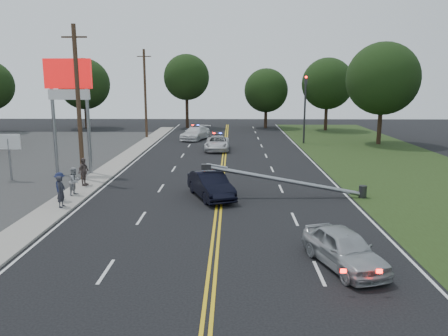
{
  "coord_description": "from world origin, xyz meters",
  "views": [
    {
      "loc": [
        0.67,
        -16.1,
        6.52
      ],
      "look_at": [
        0.23,
        7.97,
        1.7
      ],
      "focal_mm": 35.0,
      "sensor_mm": 36.0,
      "label": 1
    }
  ],
  "objects_px": {
    "bystander_b": "(75,181)",
    "bystander_c": "(60,187)",
    "waiting_sedan": "(344,248)",
    "pylon_sign": "(69,89)",
    "emergency_b": "(195,133)",
    "crashed_sedan": "(211,185)",
    "utility_pole_far": "(145,94)",
    "bystander_a": "(61,192)",
    "small_sign": "(9,146)",
    "bystander_d": "(84,172)",
    "utility_pole_mid": "(78,104)",
    "emergency_a": "(217,143)",
    "traffic_signal": "(305,103)",
    "fallen_streetlight": "(294,182)"
  },
  "relations": [
    {
      "from": "emergency_b",
      "to": "bystander_a",
      "type": "distance_m",
      "value": 27.69
    },
    {
      "from": "bystander_b",
      "to": "bystander_c",
      "type": "height_order",
      "value": "bystander_b"
    },
    {
      "from": "crashed_sedan",
      "to": "utility_pole_far",
      "type": "bearing_deg",
      "value": 87.26
    },
    {
      "from": "waiting_sedan",
      "to": "bystander_c",
      "type": "distance_m",
      "value": 15.52
    },
    {
      "from": "bystander_b",
      "to": "crashed_sedan",
      "type": "bearing_deg",
      "value": -77.0
    },
    {
      "from": "bystander_d",
      "to": "waiting_sedan",
      "type": "bearing_deg",
      "value": -118.24
    },
    {
      "from": "utility_pole_mid",
      "to": "waiting_sedan",
      "type": "distance_m",
      "value": 19.78
    },
    {
      "from": "utility_pole_mid",
      "to": "waiting_sedan",
      "type": "bearing_deg",
      "value": -44.05
    },
    {
      "from": "traffic_signal",
      "to": "utility_pole_mid",
      "type": "distance_m",
      "value": 25.12
    },
    {
      "from": "pylon_sign",
      "to": "waiting_sedan",
      "type": "bearing_deg",
      "value": -45.46
    },
    {
      "from": "pylon_sign",
      "to": "bystander_a",
      "type": "bearing_deg",
      "value": -74.29
    },
    {
      "from": "traffic_signal",
      "to": "utility_pole_far",
      "type": "height_order",
      "value": "utility_pole_far"
    },
    {
      "from": "bystander_a",
      "to": "bystander_c",
      "type": "distance_m",
      "value": 1.28
    },
    {
      "from": "emergency_a",
      "to": "traffic_signal",
      "type": "bearing_deg",
      "value": 29.34
    },
    {
      "from": "emergency_a",
      "to": "bystander_c",
      "type": "height_order",
      "value": "bystander_c"
    },
    {
      "from": "emergency_b",
      "to": "crashed_sedan",
      "type": "bearing_deg",
      "value": -65.17
    },
    {
      "from": "bystander_d",
      "to": "pylon_sign",
      "type": "bearing_deg",
      "value": 40.52
    },
    {
      "from": "utility_pole_far",
      "to": "emergency_a",
      "type": "bearing_deg",
      "value": -46.46
    },
    {
      "from": "emergency_b",
      "to": "bystander_d",
      "type": "relative_size",
      "value": 2.95
    },
    {
      "from": "pylon_sign",
      "to": "waiting_sedan",
      "type": "height_order",
      "value": "pylon_sign"
    },
    {
      "from": "fallen_streetlight",
      "to": "crashed_sedan",
      "type": "xyz_separation_m",
      "value": [
        -4.7,
        -0.14,
        -0.18
      ]
    },
    {
      "from": "pylon_sign",
      "to": "waiting_sedan",
      "type": "distance_m",
      "value": 22.26
    },
    {
      "from": "bystander_b",
      "to": "bystander_c",
      "type": "xyz_separation_m",
      "value": [
        -0.34,
        -1.3,
        -0.01
      ]
    },
    {
      "from": "utility_pole_far",
      "to": "emergency_b",
      "type": "height_order",
      "value": "utility_pole_far"
    },
    {
      "from": "utility_pole_far",
      "to": "bystander_d",
      "type": "distance_m",
      "value": 24.2
    },
    {
      "from": "waiting_sedan",
      "to": "bystander_b",
      "type": "bearing_deg",
      "value": 126.43
    },
    {
      "from": "pylon_sign",
      "to": "bystander_a",
      "type": "relative_size",
      "value": 4.9
    },
    {
      "from": "waiting_sedan",
      "to": "emergency_b",
      "type": "height_order",
      "value": "emergency_b"
    },
    {
      "from": "small_sign",
      "to": "emergency_b",
      "type": "xyz_separation_m",
      "value": [
        10.57,
        20.76,
        -1.59
      ]
    },
    {
      "from": "utility_pole_far",
      "to": "bystander_a",
      "type": "distance_m",
      "value": 28.86
    },
    {
      "from": "crashed_sedan",
      "to": "utility_pole_mid",
      "type": "bearing_deg",
      "value": 133.4
    },
    {
      "from": "utility_pole_mid",
      "to": "emergency_b",
      "type": "bearing_deg",
      "value": 74.46
    },
    {
      "from": "utility_pole_far",
      "to": "crashed_sedan",
      "type": "bearing_deg",
      "value": -71.62
    },
    {
      "from": "small_sign",
      "to": "bystander_d",
      "type": "xyz_separation_m",
      "value": [
        5.49,
        -1.84,
        -1.34
      ]
    },
    {
      "from": "utility_pole_mid",
      "to": "fallen_streetlight",
      "type": "bearing_deg",
      "value": -16.64
    },
    {
      "from": "bystander_c",
      "to": "waiting_sedan",
      "type": "bearing_deg",
      "value": -132.74
    },
    {
      "from": "bystander_b",
      "to": "bystander_d",
      "type": "height_order",
      "value": "bystander_d"
    },
    {
      "from": "utility_pole_far",
      "to": "bystander_a",
      "type": "relative_size",
      "value": 6.13
    },
    {
      "from": "traffic_signal",
      "to": "utility_pole_mid",
      "type": "height_order",
      "value": "utility_pole_mid"
    },
    {
      "from": "crashed_sedan",
      "to": "waiting_sedan",
      "type": "xyz_separation_m",
      "value": [
        5.18,
        -9.27,
        -0.05
      ]
    },
    {
      "from": "traffic_signal",
      "to": "crashed_sedan",
      "type": "relative_size",
      "value": 1.58
    },
    {
      "from": "emergency_a",
      "to": "bystander_c",
      "type": "distance_m",
      "value": 20.06
    },
    {
      "from": "pylon_sign",
      "to": "bystander_d",
      "type": "distance_m",
      "value": 6.62
    },
    {
      "from": "bystander_b",
      "to": "bystander_d",
      "type": "bearing_deg",
      "value": 19.69
    },
    {
      "from": "emergency_a",
      "to": "bystander_c",
      "type": "relative_size",
      "value": 3.04
    },
    {
      "from": "utility_pole_far",
      "to": "waiting_sedan",
      "type": "relative_size",
      "value": 2.5
    },
    {
      "from": "traffic_signal",
      "to": "bystander_c",
      "type": "relative_size",
      "value": 4.47
    },
    {
      "from": "crashed_sedan",
      "to": "waiting_sedan",
      "type": "height_order",
      "value": "crashed_sedan"
    },
    {
      "from": "crashed_sedan",
      "to": "bystander_a",
      "type": "bearing_deg",
      "value": 176.43
    },
    {
      "from": "bystander_c",
      "to": "bystander_b",
      "type": "bearing_deg",
      "value": -26.14
    }
  ]
}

